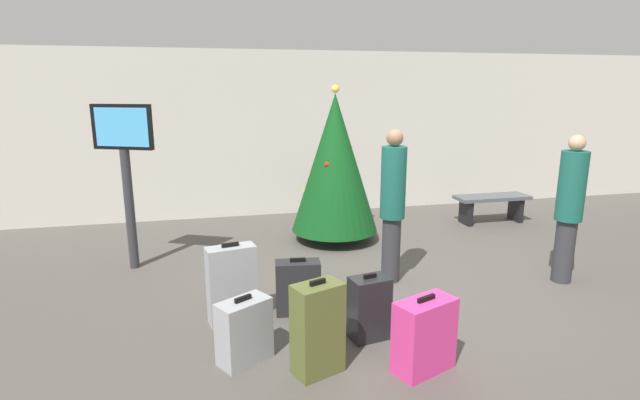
{
  "coord_description": "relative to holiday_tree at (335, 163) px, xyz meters",
  "views": [
    {
      "loc": [
        -2.15,
        -5.12,
        2.32
      ],
      "look_at": [
        -0.78,
        0.77,
        0.9
      ],
      "focal_mm": 27.09,
      "sensor_mm": 36.0,
      "label": 1
    }
  ],
  "objects": [
    {
      "name": "suitcase_0",
      "position": [
        -1.04,
        -3.42,
        -0.81
      ],
      "size": [
        0.46,
        0.37,
        0.82
      ],
      "color": "#59602D",
      "rests_on": "ground_plane"
    },
    {
      "name": "waiting_bench",
      "position": [
        2.93,
        0.34,
        -0.85
      ],
      "size": [
        1.3,
        0.44,
        0.48
      ],
      "color": "#4C5159",
      "rests_on": "ground_plane"
    },
    {
      "name": "suitcase_4",
      "position": [
        -1.68,
        -2.36,
        -0.8
      ],
      "size": [
        0.51,
        0.3,
        0.83
      ],
      "color": "#9EA0A5",
      "rests_on": "ground_plane"
    },
    {
      "name": "traveller_0",
      "position": [
        0.26,
        -1.72,
        -0.21
      ],
      "size": [
        0.42,
        0.42,
        1.85
      ],
      "color": "#333338",
      "rests_on": "ground_plane"
    },
    {
      "name": "suitcase_1",
      "position": [
        -1.62,
        -3.12,
        -0.92
      ],
      "size": [
        0.51,
        0.44,
        0.6
      ],
      "color": "#9EA0A5",
      "rests_on": "ground_plane"
    },
    {
      "name": "flight_info_kiosk",
      "position": [
        -2.86,
        -0.54,
        0.25
      ],
      "size": [
        0.75,
        0.4,
        2.12
      ],
      "color": "#333338",
      "rests_on": "ground_plane"
    },
    {
      "name": "holiday_tree",
      "position": [
        0.0,
        0.0,
        0.0
      ],
      "size": [
        1.31,
        1.31,
        2.35
      ],
      "color": "#4C3319",
      "rests_on": "ground_plane"
    },
    {
      "name": "suitcase_5",
      "position": [
        -0.17,
        -3.59,
        -0.89
      ],
      "size": [
        0.58,
        0.44,
        0.66
      ],
      "color": "#E5388C",
      "rests_on": "ground_plane"
    },
    {
      "name": "suitcase_2",
      "position": [
        -1.0,
        -2.31,
        -0.92
      ],
      "size": [
        0.48,
        0.27,
        0.61
      ],
      "color": "#232326",
      "rests_on": "ground_plane"
    },
    {
      "name": "ground_plane",
      "position": [
        0.31,
        -1.81,
        -1.2
      ],
      "size": [
        16.0,
        16.0,
        0.0
      ],
      "primitive_type": "plane",
      "color": "#514C47"
    },
    {
      "name": "traveller_1",
      "position": [
        2.29,
        -2.21,
        -0.25
      ],
      "size": [
        0.31,
        0.31,
        1.79
      ],
      "color": "#333338",
      "rests_on": "ground_plane"
    },
    {
      "name": "back_wall",
      "position": [
        0.31,
        1.87,
        0.28
      ],
      "size": [
        16.0,
        0.2,
        2.96
      ],
      "primitive_type": "cube",
      "color": "beige",
      "rests_on": "ground_plane"
    },
    {
      "name": "suitcase_3",
      "position": [
        -0.45,
        -2.98,
        -0.9
      ],
      "size": [
        0.39,
        0.3,
        0.64
      ],
      "color": "#232326",
      "rests_on": "ground_plane"
    }
  ]
}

